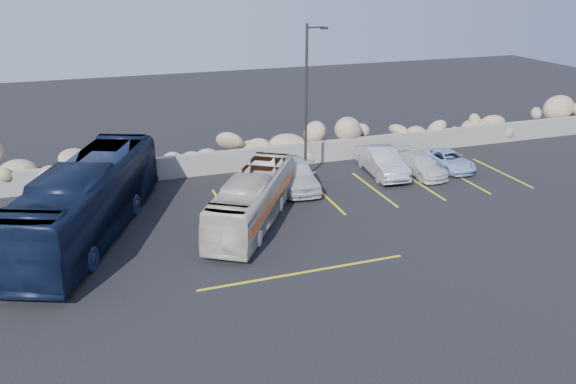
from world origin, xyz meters
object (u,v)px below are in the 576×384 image
object	(u,v)px
car_b	(382,162)
car_c	(420,165)
car_d	(448,160)
car_a	(296,174)
tour_coach	(87,200)
lamppost	(307,99)
vintage_bus	(253,199)

from	to	relation	value
car_b	car_c	size ratio (longest dim) A/B	1.16
car_b	car_d	size ratio (longest dim) A/B	1.22
car_a	car_c	size ratio (longest dim) A/B	1.16
car_c	tour_coach	bearing A→B (deg)	-176.74
car_a	car_b	world-z (taller)	car_a
tour_coach	car_c	distance (m)	17.19
tour_coach	car_d	world-z (taller)	tour_coach
lamppost	car_c	bearing A→B (deg)	-11.79
vintage_bus	car_b	xyz separation A→B (m)	(8.32, 3.82, -0.39)
tour_coach	car_c	bearing A→B (deg)	29.34
lamppost	tour_coach	distance (m)	11.77
tour_coach	car_c	xyz separation A→B (m)	(17.02, 2.17, -1.02)
car_c	car_b	bearing A→B (deg)	157.76
tour_coach	car_b	bearing A→B (deg)	32.63
tour_coach	car_b	xyz separation A→B (m)	(15.08, 2.81, -0.84)
car_a	car_d	size ratio (longest dim) A/B	1.22
lamppost	car_c	world-z (taller)	lamppost
car_a	car_d	bearing A→B (deg)	6.01
tour_coach	car_d	bearing A→B (deg)	29.44
vintage_bus	car_a	size ratio (longest dim) A/B	1.82
car_c	car_a	bearing A→B (deg)	174.16
lamppost	tour_coach	xyz separation A→B (m)	(-10.93, -3.44, -2.72)
vintage_bus	car_a	world-z (taller)	vintage_bus
car_c	car_d	world-z (taller)	car_c
vintage_bus	tour_coach	bearing A→B (deg)	-156.65
lamppost	car_d	world-z (taller)	lamppost
vintage_bus	tour_coach	distance (m)	6.85
vintage_bus	car_c	size ratio (longest dim) A/B	2.11
car_d	vintage_bus	bearing A→B (deg)	-166.23
lamppost	car_c	xyz separation A→B (m)	(6.10, -1.27, -3.74)
lamppost	tour_coach	size ratio (longest dim) A/B	0.71
lamppost	car_a	distance (m)	3.81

